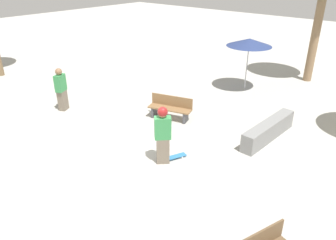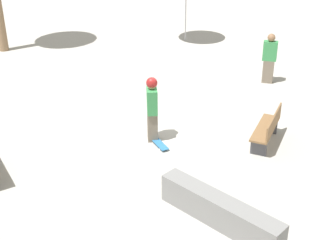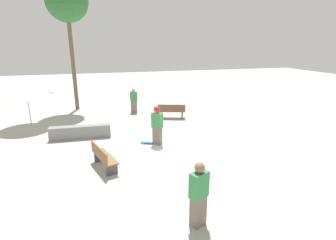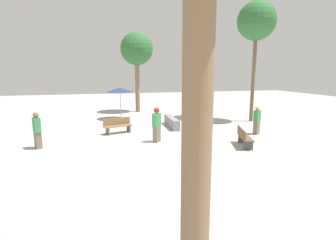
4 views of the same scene
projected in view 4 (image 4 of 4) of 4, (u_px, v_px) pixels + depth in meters
The scene contains 12 objects.
ground_plane at pixel (140, 145), 12.47m from camera, with size 60.00×60.00×0.00m, color #B2AFA8.
skater_main at pixel (157, 123), 12.85m from camera, with size 0.51×0.50×1.73m.
skateboard at pixel (158, 139), 13.36m from camera, with size 0.82×0.49×0.07m.
concrete_ledge at pixel (172, 122), 16.51m from camera, with size 2.76×0.54×0.61m.
bench_near at pixel (244, 137), 12.21m from camera, with size 1.66×0.91×0.85m.
bench_far at pixel (118, 126), 14.77m from camera, with size 0.89×1.66×0.85m.
shade_umbrella_cream at pixel (196, 92), 19.35m from camera, with size 2.57×2.57×2.18m.
shade_umbrella_navy at pixel (120, 90), 18.96m from camera, with size 1.95×1.95×2.30m.
palm_tree_center_left at pixel (257, 22), 17.24m from camera, with size 2.54×2.54×7.99m.
palm_tree_right at pixel (137, 50), 21.79m from camera, with size 2.72×2.72×6.66m.
bystander_watching at pixel (257, 120), 14.47m from camera, with size 0.43×0.50×1.59m.
bystander_far at pixel (37, 130), 11.77m from camera, with size 0.52×0.43×1.67m.
Camera 4 is at (-11.99, 1.74, 3.45)m, focal length 28.00 mm.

